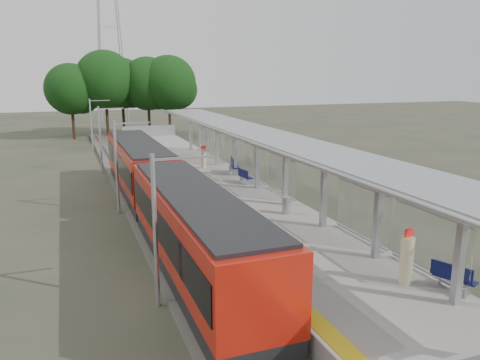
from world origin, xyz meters
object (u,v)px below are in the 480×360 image
object	(u,v)px
bench_near	(453,277)
info_pillar_near	(407,260)
info_pillar_far	(204,158)
bench_far	(234,165)
train	(160,189)
litter_bin	(286,205)
bench_mid	(245,176)

from	to	relation	value
bench_near	info_pillar_near	size ratio (longest dim) A/B	0.72
bench_near	info_pillar_far	distance (m)	22.56
bench_far	info_pillar_near	distance (m)	18.79
train	info_pillar_near	size ratio (longest dim) A/B	14.17
bench_near	bench_far	size ratio (longest dim) A/B	0.79
bench_near	litter_bin	world-z (taller)	bench_near
bench_mid	bench_far	xyz separation A→B (m)	(0.36, 3.01, 0.13)
train	bench_far	world-z (taller)	train
bench_mid	info_pillar_far	size ratio (longest dim) A/B	0.80
bench_mid	info_pillar_far	bearing A→B (deg)	94.74
bench_far	bench_mid	bearing A→B (deg)	-81.98
train	bench_mid	bearing A→B (deg)	32.28
litter_bin	bench_far	bearing A→B (deg)	85.32
bench_near	bench_far	bearing A→B (deg)	66.68
info_pillar_far	litter_bin	world-z (taller)	info_pillar_far
train	bench_near	xyz separation A→B (m)	(7.12, -12.80, -0.57)
info_pillar_near	litter_bin	size ratio (longest dim) A/B	2.23
bench_mid	info_pillar_far	distance (m)	5.82
bench_near	litter_bin	distance (m)	9.77
info_pillar_near	bench_mid	bearing A→B (deg)	74.83
bench_near	train	bearing A→B (deg)	94.35
info_pillar_near	train	bearing A→B (deg)	102.76
train	litter_bin	bearing A→B (deg)	-28.30
train	info_pillar_near	world-z (taller)	train
bench_mid	bench_far	size ratio (longest dim) A/B	0.77
bench_near	bench_mid	xyz separation A→B (m)	(-0.85, 16.76, -0.01)
train	bench_far	distance (m)	9.63
info_pillar_far	litter_bin	distance (m)	12.82
bench_near	bench_mid	size ratio (longest dim) A/B	1.03
bench_far	info_pillar_near	size ratio (longest dim) A/B	0.91
bench_mid	info_pillar_near	distance (m)	15.78
bench_far	info_pillar_far	size ratio (longest dim) A/B	1.05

